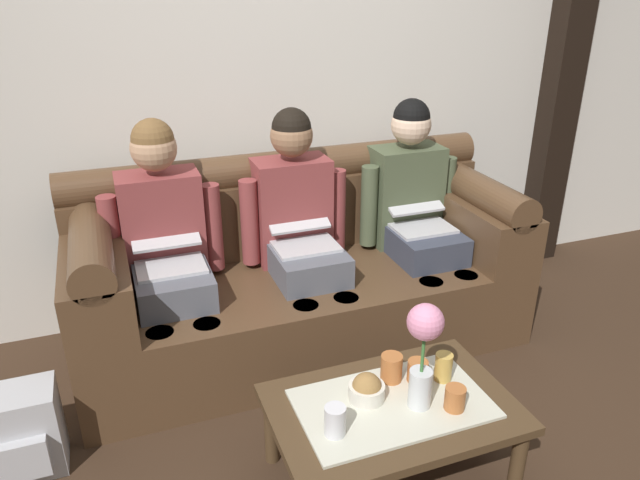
% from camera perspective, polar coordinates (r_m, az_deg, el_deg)
% --- Properties ---
extents(back_wall_patterned, '(6.00, 0.12, 2.90)m').
position_cam_1_polar(back_wall_patterned, '(3.30, -5.32, 17.79)').
color(back_wall_patterned, silver).
rests_on(back_wall_patterned, ground_plane).
extents(timber_pillar, '(0.20, 0.20, 2.90)m').
position_cam_1_polar(timber_pillar, '(4.11, 22.51, 17.41)').
color(timber_pillar, black).
rests_on(timber_pillar, ground_plane).
extents(couch, '(2.24, 0.88, 0.96)m').
position_cam_1_polar(couch, '(3.13, -1.96, -3.28)').
color(couch, '#513823').
rests_on(couch, ground_plane).
extents(person_left, '(0.56, 0.67, 1.22)m').
position_cam_1_polar(person_left, '(2.88, -14.45, -0.22)').
color(person_left, '#595B66').
rests_on(person_left, ground_plane).
extents(person_middle, '(0.56, 0.67, 1.22)m').
position_cam_1_polar(person_middle, '(3.00, -2.02, 1.57)').
color(person_middle, '#595B66').
rests_on(person_middle, ground_plane).
extents(person_right, '(0.56, 0.67, 1.22)m').
position_cam_1_polar(person_right, '(3.25, 9.00, 3.10)').
color(person_right, '#383D4C').
rests_on(person_right, ground_plane).
extents(coffee_table, '(0.90, 0.59, 0.36)m').
position_cam_1_polar(coffee_table, '(2.33, 6.87, -16.11)').
color(coffee_table, '#47331E').
rests_on(coffee_table, ground_plane).
extents(flower_vase, '(0.13, 0.13, 0.42)m').
position_cam_1_polar(flower_vase, '(2.14, 9.85, -9.78)').
color(flower_vase, silver).
rests_on(flower_vase, coffee_table).
extents(snack_bowl, '(0.14, 0.14, 0.11)m').
position_cam_1_polar(snack_bowl, '(2.28, 4.47, -14.00)').
color(snack_bowl, silver).
rests_on(snack_bowl, coffee_table).
extents(cup_near_left, '(0.07, 0.07, 0.11)m').
position_cam_1_polar(cup_near_left, '(2.41, 11.68, -11.76)').
color(cup_near_left, gold).
rests_on(cup_near_left, coffee_table).
extents(cup_near_right, '(0.08, 0.08, 0.09)m').
position_cam_1_polar(cup_near_right, '(2.28, 12.74, -14.50)').
color(cup_near_right, '#B26633').
rests_on(cup_near_right, coffee_table).
extents(cup_far_center, '(0.08, 0.08, 0.11)m').
position_cam_1_polar(cup_far_center, '(2.12, 1.45, -16.82)').
color(cup_far_center, silver).
rests_on(cup_far_center, coffee_table).
extents(cup_far_left, '(0.08, 0.08, 0.11)m').
position_cam_1_polar(cup_far_left, '(2.37, 6.82, -12.00)').
color(cup_far_left, '#B26633').
rests_on(cup_far_left, coffee_table).
extents(cup_far_right, '(0.08, 0.08, 0.09)m').
position_cam_1_polar(cup_far_right, '(2.39, 9.28, -12.21)').
color(cup_far_right, '#B26633').
rests_on(cup_far_right, coffee_table).
extents(backpack_left, '(0.31, 0.25, 0.36)m').
position_cam_1_polar(backpack_left, '(2.70, -26.74, -16.18)').
color(backpack_left, '#B7B7BC').
rests_on(backpack_left, ground_plane).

